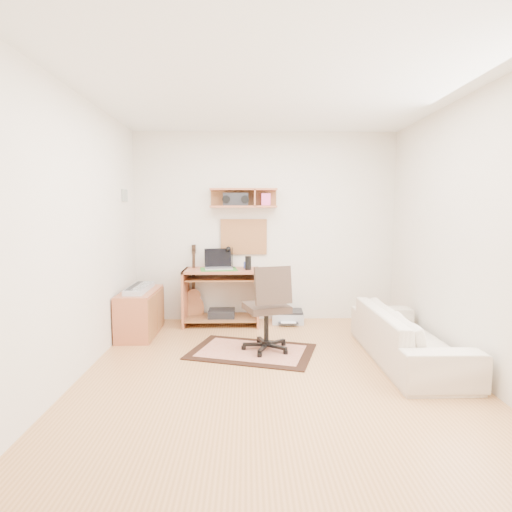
{
  "coord_description": "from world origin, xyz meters",
  "views": [
    {
      "loc": [
        -0.26,
        -3.85,
        1.52
      ],
      "look_at": [
        -0.15,
        1.05,
        1.0
      ],
      "focal_mm": 29.53,
      "sensor_mm": 36.0,
      "label": 1
    }
  ],
  "objects_px": {
    "cabinet": "(140,313)",
    "printer": "(288,316)",
    "desk": "(222,297)",
    "sofa": "(408,327)",
    "task_chair": "(266,308)"
  },
  "relations": [
    {
      "from": "cabinet",
      "to": "printer",
      "type": "height_order",
      "value": "cabinet"
    },
    {
      "from": "desk",
      "to": "sofa",
      "type": "relative_size",
      "value": 0.55
    },
    {
      "from": "sofa",
      "to": "desk",
      "type": "bearing_deg",
      "value": 54.03
    },
    {
      "from": "printer",
      "to": "desk",
      "type": "bearing_deg",
      "value": -173.38
    },
    {
      "from": "desk",
      "to": "printer",
      "type": "height_order",
      "value": "desk"
    },
    {
      "from": "desk",
      "to": "cabinet",
      "type": "bearing_deg",
      "value": -155.09
    },
    {
      "from": "desk",
      "to": "sofa",
      "type": "xyz_separation_m",
      "value": [
        1.98,
        -1.44,
        -0.02
      ]
    },
    {
      "from": "task_chair",
      "to": "printer",
      "type": "distance_m",
      "value": 1.29
    },
    {
      "from": "desk",
      "to": "task_chair",
      "type": "height_order",
      "value": "task_chair"
    },
    {
      "from": "desk",
      "to": "task_chair",
      "type": "bearing_deg",
      "value": -63.59
    },
    {
      "from": "printer",
      "to": "sofa",
      "type": "height_order",
      "value": "sofa"
    },
    {
      "from": "desk",
      "to": "cabinet",
      "type": "relative_size",
      "value": 1.11
    },
    {
      "from": "task_chair",
      "to": "printer",
      "type": "relative_size",
      "value": 2.28
    },
    {
      "from": "cabinet",
      "to": "desk",
      "type": "bearing_deg",
      "value": 24.91
    },
    {
      "from": "sofa",
      "to": "cabinet",
      "type": "bearing_deg",
      "value": 71.65
    }
  ]
}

